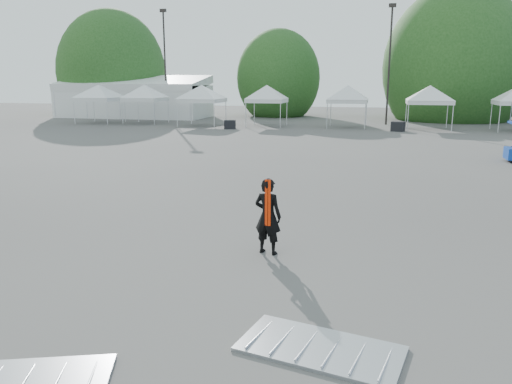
# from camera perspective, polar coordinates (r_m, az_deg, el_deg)

# --- Properties ---
(ground) EXTENTS (120.00, 120.00, 0.00)m
(ground) POSITION_cam_1_polar(r_m,az_deg,el_deg) (13.01, 2.47, -3.90)
(ground) COLOR #474442
(ground) RESTS_ON ground
(marquee) EXTENTS (15.00, 6.25, 4.23)m
(marquee) POSITION_cam_1_polar(r_m,az_deg,el_deg) (53.21, -13.77, 10.43)
(marquee) COLOR silver
(marquee) RESTS_ON ground
(light_pole_west) EXTENTS (0.60, 0.25, 10.30)m
(light_pole_west) POSITION_cam_1_polar(r_m,az_deg,el_deg) (50.59, -10.38, 14.80)
(light_pole_west) COLOR black
(light_pole_west) RESTS_ON ground
(light_pole_east) EXTENTS (0.60, 0.25, 9.80)m
(light_pole_east) POSITION_cam_1_polar(r_m,az_deg,el_deg) (44.28, 15.02, 14.59)
(light_pole_east) COLOR black
(light_pole_east) RESTS_ON ground
(tree_far_w) EXTENTS (4.80, 4.80, 7.30)m
(tree_far_w) POSITION_cam_1_polar(r_m,az_deg,el_deg) (57.73, -16.13, 13.00)
(tree_far_w) COLOR #382314
(tree_far_w) RESTS_ON ground
(tree_mid_w) EXTENTS (4.16, 4.16, 6.33)m
(tree_mid_w) POSITION_cam_1_polar(r_m,az_deg,el_deg) (53.27, 2.58, 12.89)
(tree_mid_w) COLOR #382314
(tree_mid_w) RESTS_ON ground
(tree_mid_e) EXTENTS (5.12, 5.12, 7.79)m
(tree_mid_e) POSITION_cam_1_polar(r_m,az_deg,el_deg) (51.67, 21.69, 13.05)
(tree_mid_e) COLOR #382314
(tree_mid_e) RESTS_ON ground
(tent_a) EXTENTS (4.71, 4.71, 3.88)m
(tent_a) POSITION_cam_1_polar(r_m,az_deg,el_deg) (46.49, -17.54, 11.29)
(tent_a) COLOR silver
(tent_a) RESTS_ON ground
(tent_b) EXTENTS (4.43, 4.43, 3.88)m
(tent_b) POSITION_cam_1_polar(r_m,az_deg,el_deg) (45.07, -12.60, 11.54)
(tent_b) COLOR silver
(tent_b) RESTS_ON ground
(tent_c) EXTENTS (4.72, 4.72, 3.88)m
(tent_c) POSITION_cam_1_polar(r_m,az_deg,el_deg) (41.85, -6.24, 11.70)
(tent_c) COLOR silver
(tent_c) RESTS_ON ground
(tent_d) EXTENTS (4.27, 4.27, 3.88)m
(tent_d) POSITION_cam_1_polar(r_m,az_deg,el_deg) (41.26, 1.25, 11.76)
(tent_d) COLOR silver
(tent_d) RESTS_ON ground
(tent_e) EXTENTS (4.40, 4.40, 3.88)m
(tent_e) POSITION_cam_1_polar(r_m,az_deg,el_deg) (40.96, 10.49, 11.55)
(tent_e) COLOR silver
(tent_e) RESTS_ON ground
(tent_f) EXTENTS (4.69, 4.69, 3.88)m
(tent_f) POSITION_cam_1_polar(r_m,az_deg,el_deg) (40.67, 19.28, 11.06)
(tent_f) COLOR silver
(tent_f) RESTS_ON ground
(man) EXTENTS (0.69, 0.53, 1.68)m
(man) POSITION_cam_1_polar(r_m,az_deg,el_deg) (10.77, 1.36, -2.76)
(man) COLOR black
(man) RESTS_ON ground
(barrier_mid) EXTENTS (2.43, 1.56, 0.07)m
(barrier_mid) POSITION_cam_1_polar(r_m,az_deg,el_deg) (7.39, 7.36, -17.26)
(barrier_mid) COLOR #ADB0B5
(barrier_mid) RESTS_ON ground
(crate_west) EXTENTS (0.97, 0.82, 0.67)m
(crate_west) POSITION_cam_1_polar(r_m,az_deg,el_deg) (39.18, -3.00, 7.70)
(crate_west) COLOR black
(crate_west) RESTS_ON ground
(crate_mid) EXTENTS (1.09, 0.95, 0.72)m
(crate_mid) POSITION_cam_1_polar(r_m,az_deg,el_deg) (38.71, 15.92, 7.22)
(crate_mid) COLOR black
(crate_mid) RESTS_ON ground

